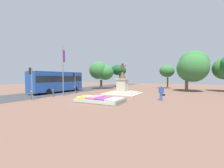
{
  "coord_description": "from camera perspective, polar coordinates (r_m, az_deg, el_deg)",
  "views": [
    {
      "loc": [
        10.96,
        -15.08,
        2.78
      ],
      "look_at": [
        1.88,
        2.59,
        1.79
      ],
      "focal_mm": 24.0,
      "sensor_mm": 36.0,
      "label": 1
    }
  ],
  "objects": [
    {
      "name": "ground_plane",
      "position": [
        18.85,
        -8.76,
        -5.66
      ],
      "size": [
        93.05,
        93.05,
        0.0
      ],
      "primitive_type": "plane",
      "color": "brown"
    },
    {
      "name": "street_asphalt_strip",
      "position": [
        25.77,
        -26.63,
        -3.63
      ],
      "size": [
        7.44,
        81.42,
        0.01
      ],
      "primitive_type": "cube",
      "color": "#333335",
      "rests_on": "ground_plane"
    },
    {
      "name": "flower_planter",
      "position": [
        16.45,
        -4.96,
        -6.0
      ],
      "size": [
        5.33,
        2.65,
        0.59
      ],
      "color": "#38281C",
      "rests_on": "ground_plane"
    },
    {
      "name": "statue_monument",
      "position": [
        23.72,
        4.0,
        -1.6
      ],
      "size": [
        5.31,
        5.31,
        4.92
      ],
      "color": "#B1A692",
      "rests_on": "ground_plane"
    },
    {
      "name": "traffic_light_near_crossing",
      "position": [
        20.18,
        -28.4,
        2.1
      ],
      "size": [
        0.41,
        0.29,
        3.83
      ],
      "color": "slate",
      "rests_on": "ground_plane"
    },
    {
      "name": "traffic_light_mid_block",
      "position": [
        25.46,
        -14.07,
        1.83
      ],
      "size": [
        0.41,
        0.28,
        3.42
      ],
      "color": "#4C5156",
      "rests_on": "ground_plane"
    },
    {
      "name": "banner_pole",
      "position": [
        22.51,
        -18.15,
        5.31
      ],
      "size": [
        0.14,
        0.62,
        7.2
      ],
      "color": "slate",
      "rests_on": "ground_plane"
    },
    {
      "name": "city_bus",
      "position": [
        27.72,
        -20.06,
        1.17
      ],
      "size": [
        2.84,
        10.02,
        3.58
      ],
      "color": "#1E4799",
      "rests_on": "ground_plane"
    },
    {
      "name": "pedestrian_with_handbag",
      "position": [
        18.33,
        18.28,
        -2.88
      ],
      "size": [
        0.73,
        0.23,
        1.75
      ],
      "color": "#264CA5",
      "rests_on": "ground_plane"
    },
    {
      "name": "kerb_bollard_south",
      "position": [
        20.38,
        -28.46,
        -3.8
      ],
      "size": [
        0.13,
        0.13,
        1.03
      ],
      "color": "#4C5156",
      "rests_on": "ground_plane"
    },
    {
      "name": "kerb_bollard_mid_a",
      "position": [
        22.17,
        -21.54,
        -3.12
      ],
      "size": [
        0.17,
        0.17,
        1.04
      ],
      "color": "#4C5156",
      "rests_on": "ground_plane"
    },
    {
      "name": "park_tree_far_left",
      "position": [
        34.11,
        -4.06,
        4.87
      ],
      "size": [
        5.23,
        4.74,
        6.17
      ],
      "color": "#4C3823",
      "rests_on": "ground_plane"
    },
    {
      "name": "park_tree_behind_statue",
      "position": [
        31.61,
        28.37,
        5.93
      ],
      "size": [
        5.51,
        5.54,
        7.55
      ],
      "color": "brown",
      "rests_on": "ground_plane"
    },
    {
      "name": "park_tree_street_side",
      "position": [
        37.13,
        20.03,
        4.69
      ],
      "size": [
        3.33,
        3.14,
        5.46
      ],
      "color": "brown",
      "rests_on": "ground_plane"
    },
    {
      "name": "park_tree_mid_canopy",
      "position": [
        38.72,
        2.6,
        5.35
      ],
      "size": [
        3.63,
        3.73,
        5.85
      ],
      "color": "#4C3823",
      "rests_on": "ground_plane"
    }
  ]
}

